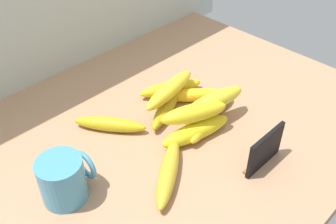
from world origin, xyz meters
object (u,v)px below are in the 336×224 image
at_px(banana_6, 209,106).
at_px(banana_11, 214,101).
at_px(banana_5, 171,88).
at_px(banana_2, 196,131).
at_px(banana_8, 170,90).
at_px(banana_3, 207,117).
at_px(banana_4, 168,172).
at_px(banana_10, 212,104).
at_px(banana_9, 194,113).
at_px(banana_0, 192,95).
at_px(banana_7, 168,103).
at_px(banana_1, 110,124).
at_px(coffee_mug, 65,180).
at_px(chalkboard_sign, 265,151).

relative_size(banana_6, banana_11, 0.92).
height_order(banana_5, banana_11, banana_11).
height_order(banana_2, banana_8, banana_8).
xyz_separation_m(banana_3, banana_6, (0.03, 0.02, 0.00)).
xyz_separation_m(banana_4, banana_5, (0.21, 0.20, 0.00)).
height_order(banana_3, banana_10, banana_10).
bearing_deg(banana_9, banana_0, 42.83).
distance_m(banana_7, banana_8, 0.04).
bearing_deg(banana_3, banana_0, 63.18).
xyz_separation_m(banana_0, banana_4, (-0.23, -0.14, 0.00)).
height_order(banana_3, banana_11, banana_11).
bearing_deg(banana_0, banana_8, 162.27).
distance_m(banana_0, banana_8, 0.07).
height_order(banana_0, banana_9, banana_9).
distance_m(banana_4, banana_6, 0.23).
distance_m(banana_3, banana_4, 0.19).
xyz_separation_m(banana_1, banana_5, (0.20, 0.00, 0.00)).
relative_size(banana_7, banana_8, 1.12).
bearing_deg(banana_4, banana_9, 21.93).
xyz_separation_m(banana_5, banana_7, (-0.05, -0.04, -0.00)).
relative_size(banana_8, banana_11, 1.12).
bearing_deg(banana_11, banana_1, 141.91).
height_order(banana_0, banana_6, banana_6).
bearing_deg(coffee_mug, banana_9, -9.54).
height_order(coffee_mug, banana_11, coffee_mug).
xyz_separation_m(banana_4, banana_7, (0.16, 0.16, 0.00)).
bearing_deg(banana_6, banana_11, -125.83).
bearing_deg(banana_10, banana_3, 145.70).
xyz_separation_m(banana_6, banana_9, (-0.09, -0.03, 0.04)).
bearing_deg(banana_8, banana_2, -107.57).
distance_m(banana_4, banana_11, 0.21).
distance_m(coffee_mug, banana_10, 0.36).
height_order(banana_5, banana_8, banana_8).
distance_m(coffee_mug, banana_0, 0.40).
bearing_deg(coffee_mug, banana_7, 9.52).
height_order(banana_4, banana_5, same).
bearing_deg(banana_0, banana_4, -148.16).
height_order(chalkboard_sign, banana_11, chalkboard_sign).
bearing_deg(banana_2, banana_1, 126.72).
bearing_deg(banana_10, banana_11, -1.24).
xyz_separation_m(banana_2, banana_3, (0.06, 0.01, -0.00)).
bearing_deg(chalkboard_sign, banana_2, 104.09).
height_order(coffee_mug, banana_3, coffee_mug).
relative_size(banana_3, banana_8, 1.04).
bearing_deg(coffee_mug, banana_3, -7.83).
bearing_deg(banana_10, banana_1, 140.71).
bearing_deg(banana_9, banana_11, -2.33).
height_order(banana_3, banana_4, banana_3).
xyz_separation_m(banana_2, banana_9, (0.00, 0.01, 0.04)).
bearing_deg(banana_7, banana_11, -70.32).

